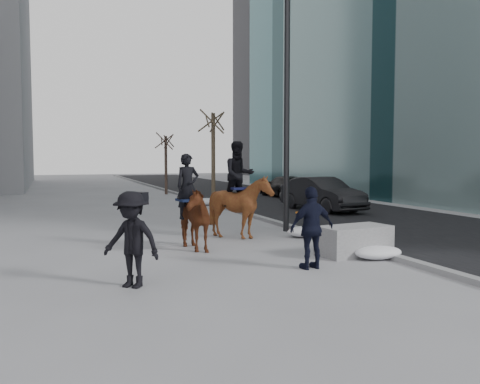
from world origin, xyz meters
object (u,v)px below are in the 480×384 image
object	(u,v)px
mounted_left	(189,214)
car_near	(322,194)
mounted_right	(240,200)
planter	(354,240)

from	to	relation	value
mounted_left	car_near	bearing A→B (deg)	41.89
mounted_right	mounted_left	bearing A→B (deg)	-146.60
planter	mounted_right	world-z (taller)	mounted_right
planter	mounted_left	size ratio (longest dim) A/B	0.72
planter	mounted_right	size ratio (longest dim) A/B	0.63
car_near	mounted_right	size ratio (longest dim) A/B	1.59
car_near	mounted_right	distance (m)	8.39
car_near	mounted_left	xyz separation A→B (m)	(-7.85, -7.05, 0.17)
mounted_left	mounted_right	world-z (taller)	mounted_right
planter	mounted_right	bearing A→B (deg)	117.54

